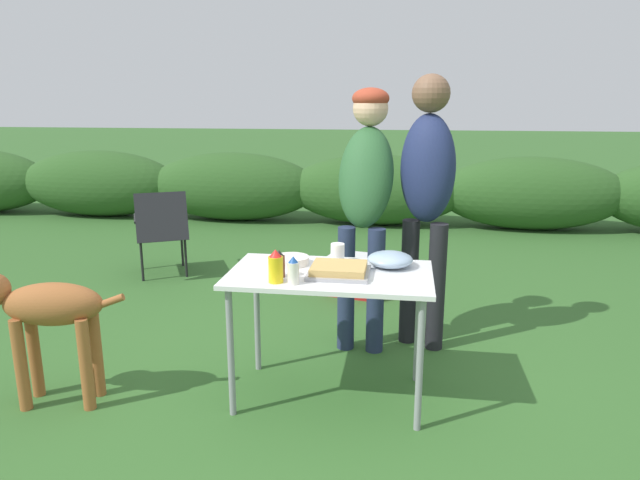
% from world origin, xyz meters
% --- Properties ---
extents(ground_plane, '(60.00, 60.00, 0.00)m').
position_xyz_m(ground_plane, '(0.00, 0.00, 0.00)').
color(ground_plane, '#336028').
extents(shrub_hedge, '(14.40, 0.90, 0.95)m').
position_xyz_m(shrub_hedge, '(-0.00, 4.70, 0.47)').
color(shrub_hedge, '#2D5623').
rests_on(shrub_hedge, ground).
extents(folding_table, '(1.10, 0.64, 0.74)m').
position_xyz_m(folding_table, '(0.00, 0.00, 0.66)').
color(folding_table, white).
rests_on(folding_table, ground).
extents(food_tray, '(0.33, 0.29, 0.06)m').
position_xyz_m(food_tray, '(0.05, -0.04, 0.77)').
color(food_tray, '#9E9EA3').
rests_on(food_tray, folding_table).
extents(plate_stack, '(0.21, 0.21, 0.05)m').
position_xyz_m(plate_stack, '(-0.24, 0.12, 0.76)').
color(plate_stack, white).
rests_on(plate_stack, folding_table).
extents(mixing_bowl, '(0.25, 0.25, 0.08)m').
position_xyz_m(mixing_bowl, '(0.32, 0.16, 0.78)').
color(mixing_bowl, '#99B2CC').
rests_on(mixing_bowl, folding_table).
extents(paper_cup_stack, '(0.08, 0.08, 0.11)m').
position_xyz_m(paper_cup_stack, '(0.01, 0.21, 0.79)').
color(paper_cup_stack, white).
rests_on(paper_cup_stack, folding_table).
extents(mustard_bottle, '(0.08, 0.08, 0.17)m').
position_xyz_m(mustard_bottle, '(-0.25, -0.21, 0.82)').
color(mustard_bottle, yellow).
rests_on(mustard_bottle, folding_table).
extents(bbq_sauce_bottle, '(0.06, 0.06, 0.15)m').
position_xyz_m(bbq_sauce_bottle, '(-0.26, -0.12, 0.81)').
color(bbq_sauce_bottle, '#562314').
rests_on(bbq_sauce_bottle, folding_table).
extents(mayo_bottle, '(0.06, 0.06, 0.15)m').
position_xyz_m(mayo_bottle, '(-0.16, -0.23, 0.81)').
color(mayo_bottle, silver).
rests_on(mayo_bottle, folding_table).
extents(standing_person_in_gray_fleece, '(0.40, 0.53, 1.73)m').
position_xyz_m(standing_person_in_gray_fleece, '(0.13, 0.79, 1.10)').
color(standing_person_in_gray_fleece, '#232D4C').
rests_on(standing_person_in_gray_fleece, ground).
extents(standing_person_with_beanie, '(0.45, 0.41, 1.81)m').
position_xyz_m(standing_person_with_beanie, '(0.52, 0.80, 1.10)').
color(standing_person_with_beanie, black).
rests_on(standing_person_with_beanie, ground).
extents(dog, '(0.84, 0.32, 0.75)m').
position_xyz_m(dog, '(-1.52, -0.29, 0.53)').
color(dog, '#9E5B2D').
rests_on(dog, ground).
extents(camp_chair_green_behind_table, '(0.68, 0.73, 0.83)m').
position_xyz_m(camp_chair_green_behind_table, '(-1.88, 2.03, 0.47)').
color(camp_chair_green_behind_table, '#232328').
rests_on(camp_chair_green_behind_table, ground).
extents(cooler_box, '(0.54, 0.42, 0.34)m').
position_xyz_m(cooler_box, '(-0.01, 1.79, 0.17)').
color(cooler_box, '#B21E1E').
rests_on(cooler_box, ground).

